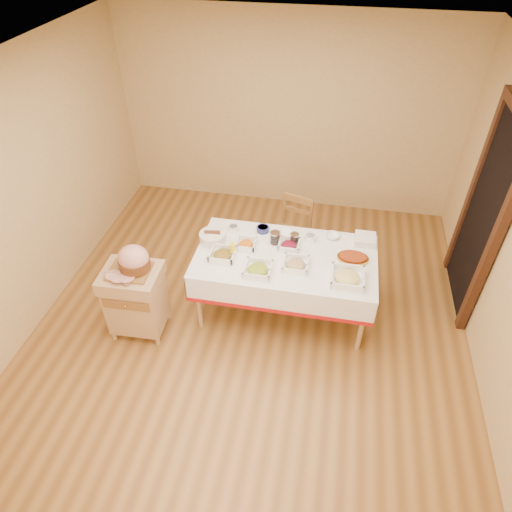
# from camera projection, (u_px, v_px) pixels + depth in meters

# --- Properties ---
(room_shell) EXTENTS (5.00, 5.00, 5.00)m
(room_shell) POSITION_uv_depth(u_px,v_px,m) (250.00, 226.00, 4.06)
(room_shell) COLOR olive
(room_shell) RESTS_ON ground
(doorway) EXTENTS (0.09, 1.10, 2.20)m
(doorway) POSITION_uv_depth(u_px,v_px,m) (485.00, 214.00, 4.54)
(doorway) COLOR black
(doorway) RESTS_ON ground
(dining_table) EXTENTS (1.82, 1.02, 0.76)m
(dining_table) POSITION_uv_depth(u_px,v_px,m) (285.00, 268.00, 4.69)
(dining_table) COLOR tan
(dining_table) RESTS_ON ground
(butcher_cart) EXTENTS (0.58, 0.49, 0.79)m
(butcher_cart) POSITION_uv_depth(u_px,v_px,m) (136.00, 298.00, 4.57)
(butcher_cart) COLOR tan
(butcher_cart) RESTS_ON ground
(dining_chair) EXTENTS (0.49, 0.48, 0.89)m
(dining_chair) POSITION_uv_depth(u_px,v_px,m) (292.00, 233.00, 5.39)
(dining_chair) COLOR olive
(dining_chair) RESTS_ON ground
(ham_on_board) EXTENTS (0.42, 0.40, 0.28)m
(ham_on_board) POSITION_uv_depth(u_px,v_px,m) (133.00, 261.00, 4.29)
(ham_on_board) COLOR olive
(ham_on_board) RESTS_ON butcher_cart
(serving_dish_a) EXTENTS (0.25, 0.25, 0.11)m
(serving_dish_a) POSITION_uv_depth(u_px,v_px,m) (223.00, 255.00, 4.55)
(serving_dish_a) COLOR white
(serving_dish_a) RESTS_ON dining_table
(serving_dish_b) EXTENTS (0.26, 0.26, 0.11)m
(serving_dish_b) POSITION_uv_depth(u_px,v_px,m) (258.00, 269.00, 4.37)
(serving_dish_b) COLOR white
(serving_dish_b) RESTS_ON dining_table
(serving_dish_c) EXTENTS (0.25, 0.25, 0.10)m
(serving_dish_c) POSITION_uv_depth(u_px,v_px,m) (296.00, 264.00, 4.43)
(serving_dish_c) COLOR white
(serving_dish_c) RESTS_ON dining_table
(serving_dish_d) EXTENTS (0.31, 0.31, 0.12)m
(serving_dish_d) POSITION_uv_depth(u_px,v_px,m) (348.00, 278.00, 4.28)
(serving_dish_d) COLOR white
(serving_dish_d) RESTS_ON dining_table
(serving_dish_e) EXTENTS (0.21, 0.20, 0.10)m
(serving_dish_e) POSITION_uv_depth(u_px,v_px,m) (246.00, 244.00, 4.68)
(serving_dish_e) COLOR white
(serving_dish_e) RESTS_ON dining_table
(serving_dish_f) EXTENTS (0.22, 0.21, 0.10)m
(serving_dish_f) POSITION_uv_depth(u_px,v_px,m) (289.00, 245.00, 4.67)
(serving_dish_f) COLOR white
(serving_dish_f) RESTS_ON dining_table
(small_bowl_left) EXTENTS (0.12, 0.12, 0.05)m
(small_bowl_left) POSITION_uv_depth(u_px,v_px,m) (233.00, 228.00, 4.90)
(small_bowl_left) COLOR white
(small_bowl_left) RESTS_ON dining_table
(small_bowl_mid) EXTENTS (0.13, 0.13, 0.06)m
(small_bowl_mid) POSITION_uv_depth(u_px,v_px,m) (263.00, 229.00, 4.89)
(small_bowl_mid) COLOR navy
(small_bowl_mid) RESTS_ON dining_table
(small_bowl_right) EXTENTS (0.12, 0.12, 0.06)m
(small_bowl_right) POSITION_uv_depth(u_px,v_px,m) (310.00, 237.00, 4.77)
(small_bowl_right) COLOR white
(small_bowl_right) RESTS_ON dining_table
(bowl_white_imported) EXTENTS (0.18, 0.18, 0.04)m
(bowl_white_imported) POSITION_uv_depth(u_px,v_px,m) (286.00, 235.00, 4.82)
(bowl_white_imported) COLOR white
(bowl_white_imported) RESTS_ON dining_table
(bowl_small_imported) EXTENTS (0.18, 0.18, 0.05)m
(bowl_small_imported) POSITION_uv_depth(u_px,v_px,m) (333.00, 236.00, 4.80)
(bowl_small_imported) COLOR white
(bowl_small_imported) RESTS_ON dining_table
(preserve_jar_left) EXTENTS (0.11, 0.11, 0.14)m
(preserve_jar_left) POSITION_uv_depth(u_px,v_px,m) (275.00, 238.00, 4.71)
(preserve_jar_left) COLOR silver
(preserve_jar_left) RESTS_ON dining_table
(preserve_jar_right) EXTENTS (0.09, 0.09, 0.12)m
(preserve_jar_right) POSITION_uv_depth(u_px,v_px,m) (294.00, 239.00, 4.71)
(preserve_jar_right) COLOR silver
(preserve_jar_right) RESTS_ON dining_table
(mustard_bottle) EXTENTS (0.06, 0.06, 0.18)m
(mustard_bottle) POSITION_uv_depth(u_px,v_px,m) (233.00, 249.00, 4.54)
(mustard_bottle) COLOR yellow
(mustard_bottle) RESTS_ON dining_table
(bread_basket) EXTENTS (0.28, 0.28, 0.12)m
(bread_basket) POSITION_uv_depth(u_px,v_px,m) (213.00, 237.00, 4.74)
(bread_basket) COLOR silver
(bread_basket) RESTS_ON dining_table
(plate_stack) EXTENTS (0.21, 0.21, 0.08)m
(plate_stack) POSITION_uv_depth(u_px,v_px,m) (365.00, 239.00, 4.73)
(plate_stack) COLOR white
(plate_stack) RESTS_ON dining_table
(brass_platter) EXTENTS (0.31, 0.23, 0.04)m
(brass_platter) POSITION_uv_depth(u_px,v_px,m) (353.00, 258.00, 4.53)
(brass_platter) COLOR #BE8E35
(brass_platter) RESTS_ON dining_table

